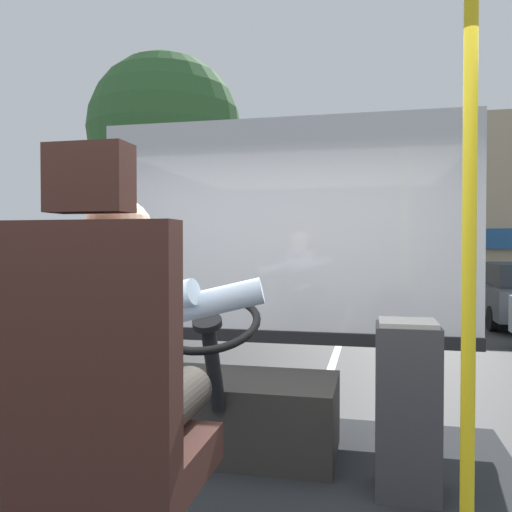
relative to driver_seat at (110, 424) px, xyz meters
The scene contains 10 objects.
ground 9.32m from the driver_seat, 89.09° to the left, with size 18.00×44.00×0.06m.
driver_seat is the anchor object (origin of this frame).
bus_driver 0.22m from the driver_seat, 90.00° to the left, with size 0.77×0.53×0.73m.
steering_console 1.40m from the driver_seat, 90.00° to the left, with size 1.10×0.98×0.87m.
handrail_pole 1.17m from the driver_seat, 20.98° to the left, with size 0.04×0.04×2.05m.
fare_box 1.40m from the driver_seat, 50.35° to the left, with size 0.28×0.27×0.78m.
windshield_panel 2.10m from the driver_seat, 85.90° to the left, with size 2.50×0.08×1.48m.
street_tree 8.56m from the driver_seat, 111.14° to the left, with size 2.75×2.75×5.27m.
shop_building 19.01m from the driver_seat, 73.37° to the left, with size 10.69×5.58×5.82m.
parked_car_red 16.68m from the driver_seat, 76.20° to the left, with size 2.01×4.21×1.21m.
Camera 1 is at (0.58, -1.78, 1.83)m, focal length 36.90 mm.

